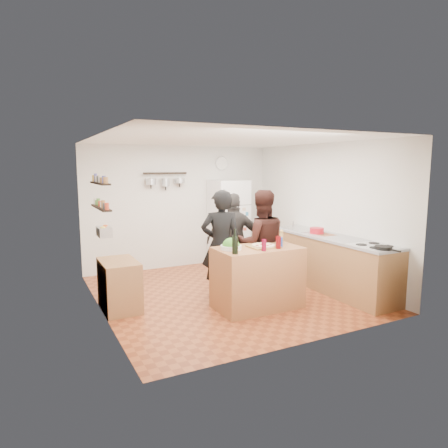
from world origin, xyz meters
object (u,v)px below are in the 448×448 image
person_center (261,243)px  counter_run (330,263)px  fridge (229,223)px  person_left (221,245)px  prep_island (258,278)px  salad_bowl (231,247)px  pepper_mill (281,238)px  wine_bottle (235,245)px  side_table (119,285)px  skillet (383,248)px  red_bowl (317,231)px  salt_canister (280,242)px  person_back (234,241)px  wall_clock (222,163)px

person_center → counter_run: (1.25, -0.22, -0.41)m
person_center → fridge: 2.14m
counter_run → person_left: bearing=168.7°
prep_island → person_left: (-0.30, 0.61, 0.41)m
salad_bowl → person_left: size_ratio=0.17×
person_left → pepper_mill: bearing=164.1°
wine_bottle → side_table: 1.84m
wine_bottle → side_table: (-1.35, 1.06, -0.67)m
pepper_mill → skillet: (1.04, -1.01, -0.06)m
person_center → red_bowl: size_ratio=7.07×
prep_island → skillet: (1.49, -0.96, 0.49)m
prep_island → skillet: skillet is taller
salt_canister → person_back: person_back is taller
skillet → side_table: size_ratio=0.30×
pepper_mill → fridge: (0.39, 2.49, -0.10)m
skillet → fridge: 3.56m
side_table → prep_island: bearing=-24.5°
wine_bottle → person_left: person_left is taller
salt_canister → side_table: 2.43m
red_bowl → wall_clock: size_ratio=0.81×
salt_canister → person_left: person_left is taller
side_table → pepper_mill: bearing=-19.0°
person_left → side_table: 1.65m
fridge → pepper_mill: bearing=-99.0°
salad_bowl → person_back: (0.60, 1.01, -0.12)m
wine_bottle → skillet: size_ratio=1.06×
skillet → wall_clock: wall_clock is taller
fridge → side_table: (-2.69, -1.69, -0.54)m
person_left → person_back: 0.65m
fridge → wall_clock: wall_clock is taller
person_back → counter_run: 1.67m
salt_canister → person_center: person_center is taller
salad_bowl → salt_canister: bearing=-13.3°
person_center → side_table: size_ratio=2.15×
salt_canister → person_back: (-0.12, 1.18, -0.16)m
skillet → red_bowl: (0.05, 1.50, 0.03)m
red_bowl → salt_canister: bearing=-152.2°
pepper_mill → red_bowl: 1.19m
wine_bottle → salad_bowl: bearing=73.5°
skillet → wall_clock: (-0.65, 3.83, 1.21)m
person_back → red_bowl: person_back is taller
salad_bowl → wine_bottle: bearing=-106.5°
salt_canister → fridge: size_ratio=0.08×
wine_bottle → skillet: 2.13m
wine_bottle → counter_run: wine_bottle is taller
pepper_mill → skillet: size_ratio=0.75×
counter_run → fridge: bearing=108.1°
skillet → person_left: bearing=138.6°
red_bowl → person_back: bearing=159.0°
prep_island → wall_clock: bearing=73.6°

